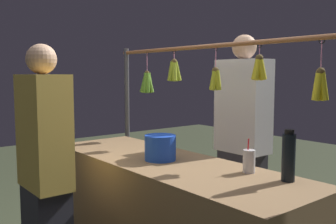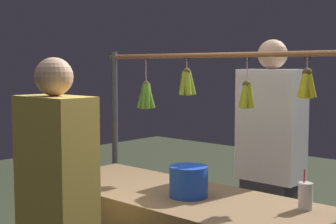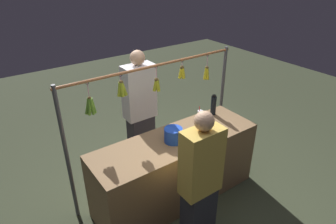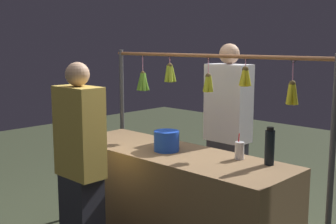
# 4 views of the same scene
# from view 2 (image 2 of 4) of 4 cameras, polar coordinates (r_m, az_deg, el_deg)

# --- Properties ---
(display_rack) EXTENTS (2.37, 0.11, 1.70)m
(display_rack) POSITION_cam_2_polar(r_m,az_deg,el_deg) (3.03, 8.12, -1.89)
(display_rack) COLOR #4C4C51
(display_rack) RESTS_ON ground
(blue_bucket) EXTENTS (0.21, 0.21, 0.17)m
(blue_bucket) POSITION_cam_2_polar(r_m,az_deg,el_deg) (2.73, 2.38, -7.99)
(blue_bucket) COLOR blue
(blue_bucket) RESTS_ON market_counter
(drink_cup) EXTENTS (0.07, 0.07, 0.20)m
(drink_cup) POSITION_cam_2_polar(r_m,az_deg,el_deg) (2.59, 15.53, -9.30)
(drink_cup) COLOR silver
(drink_cup) RESTS_ON market_counter
(vendor_person) EXTENTS (0.42, 0.23, 1.76)m
(vendor_person) POSITION_cam_2_polar(r_m,az_deg,el_deg) (3.38, 11.68, -7.10)
(vendor_person) COLOR #2D2D38
(vendor_person) RESTS_ON ground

